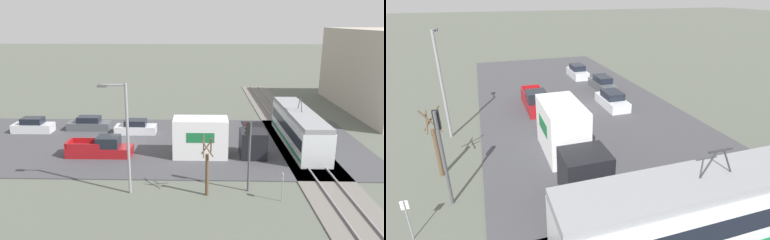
# 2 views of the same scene
# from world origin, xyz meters

# --- Properties ---
(ground_plane) EXTENTS (320.00, 320.00, 0.00)m
(ground_plane) POSITION_xyz_m (0.00, 0.00, 0.00)
(ground_plane) COLOR #565B51
(road_surface) EXTENTS (17.78, 46.66, 0.08)m
(road_surface) POSITION_xyz_m (0.00, 0.00, 0.04)
(road_surface) COLOR #424247
(road_surface) RESTS_ON ground
(rail_bed) EXTENTS (65.71, 4.40, 0.22)m
(rail_bed) POSITION_xyz_m (0.00, 16.98, 0.05)
(rail_bed) COLOR slate
(rail_bed) RESTS_ON ground
(light_rail_tram) EXTENTS (13.28, 2.72, 4.47)m
(light_rail_tram) POSITION_xyz_m (-0.17, 16.98, 1.70)
(light_rail_tram) COLOR white
(light_rail_tram) RESTS_ON ground
(box_truck) EXTENTS (2.53, 8.17, 3.47)m
(box_truck) POSITION_xyz_m (3.61, 8.54, 1.68)
(box_truck) COLOR black
(box_truck) RESTS_ON ground
(pickup_truck) EXTENTS (1.92, 5.77, 1.82)m
(pickup_truck) POSITION_xyz_m (3.81, -1.45, 0.76)
(pickup_truck) COLOR maroon
(pickup_truck) RESTS_ON ground
(sedan_car_0) EXTENTS (1.72, 4.68, 1.51)m
(sedan_car_0) POSITION_xyz_m (-4.39, -4.95, 0.70)
(sedan_car_0) COLOR #4C5156
(sedan_car_0) RESTS_ON ground
(sedan_car_1) EXTENTS (1.78, 4.25, 1.60)m
(sedan_car_1) POSITION_xyz_m (-3.35, -10.79, 0.74)
(sedan_car_1) COLOR silver
(sedan_car_1) RESTS_ON ground
(sedan_car_2) EXTENTS (1.84, 4.36, 1.49)m
(sedan_car_2) POSITION_xyz_m (-3.18, 0.44, 0.69)
(sedan_car_2) COLOR silver
(sedan_car_2) RESTS_ON ground
(traffic_light_pole) EXTENTS (0.28, 0.47, 5.13)m
(traffic_light_pole) POSITION_xyz_m (10.48, 10.79, 3.33)
(traffic_light_pole) COLOR #47474C
(traffic_light_pole) RESTS_ON ground
(street_tree) EXTENTS (1.03, 0.86, 4.33)m
(street_tree) POSITION_xyz_m (11.22, 7.92, 1.97)
(street_tree) COLOR brown
(street_tree) RESTS_ON ground
(street_lamp_near_crossing) EXTENTS (0.36, 1.95, 7.85)m
(street_lamp_near_crossing) POSITION_xyz_m (11.02, 2.29, 4.55)
(street_lamp_near_crossing) COLOR gray
(street_lamp_near_crossing) RESTS_ON ground
(no_parking_sign) EXTENTS (0.32, 0.08, 2.06)m
(no_parking_sign) POSITION_xyz_m (12.00, 12.95, 1.26)
(no_parking_sign) COLOR gray
(no_parking_sign) RESTS_ON ground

